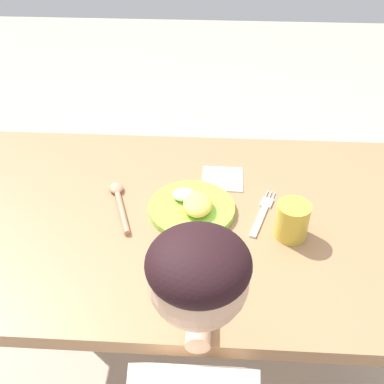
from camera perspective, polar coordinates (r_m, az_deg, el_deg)
name	(u,v)px	position (r m, az deg, el deg)	size (l,w,h in m)	color
ground_plane	(192,368)	(1.80, -0.04, -21.11)	(8.00, 8.00, 0.00)	#B9AA96
dining_table	(192,238)	(1.28, -0.06, -5.78)	(1.46, 0.79, 0.74)	#9F724C
plate	(192,207)	(1.22, -0.02, -1.85)	(0.23, 0.23, 0.06)	#8CD33E
fork	(262,214)	(1.23, 8.76, -2.69)	(0.08, 0.20, 0.01)	silver
spoon	(119,201)	(1.27, -9.07, -1.06)	(0.10, 0.21, 0.02)	tan
drinking_cup	(292,220)	(1.15, 12.39, -3.49)	(0.08, 0.08, 0.10)	gold
napkin	(222,179)	(1.34, 3.83, 1.65)	(0.12, 0.12, 0.00)	white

